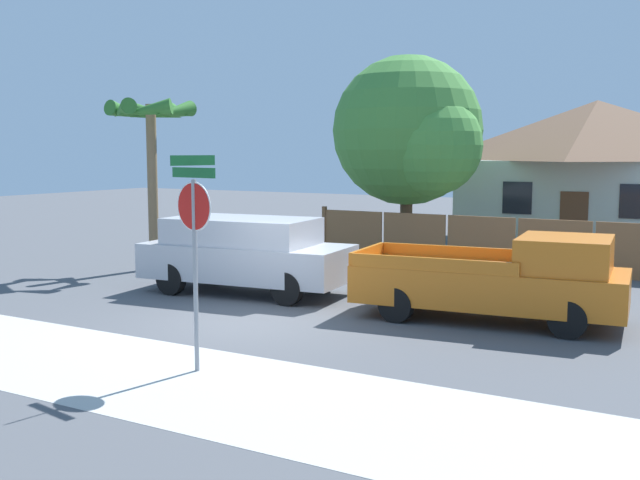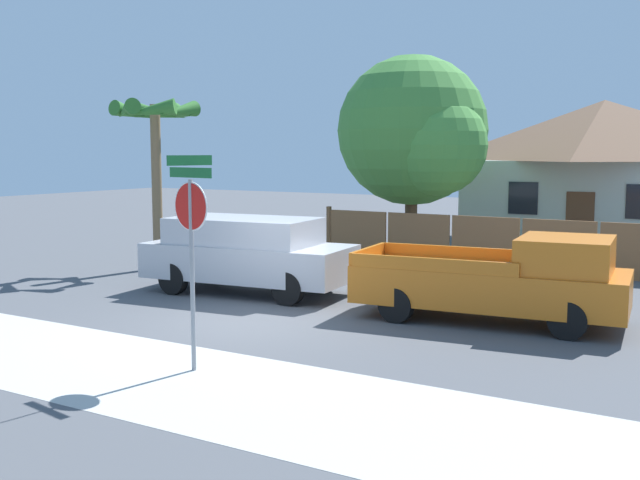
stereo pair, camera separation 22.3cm
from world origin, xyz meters
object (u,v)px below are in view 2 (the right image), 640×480
at_px(palm_tree, 155,126).
at_px(stop_sign, 191,226).
at_px(house, 602,169).
at_px(red_suv, 248,252).
at_px(oak_tree, 417,134).
at_px(orange_pickup, 502,280).

bearing_deg(palm_tree, stop_sign, -44.36).
height_order(house, stop_sign, house).
xyz_separation_m(palm_tree, red_suv, (4.36, -1.68, -3.06)).
relative_size(oak_tree, red_suv, 1.27).
relative_size(house, palm_tree, 1.92).
bearing_deg(oak_tree, house, 56.00).
xyz_separation_m(orange_pickup, stop_sign, (-3.05, -5.57, 1.39)).
height_order(red_suv, orange_pickup, red_suv).
bearing_deg(red_suv, oak_tree, 79.21).
xyz_separation_m(house, stop_sign, (-2.17, -20.43, -0.47)).
height_order(house, oak_tree, oak_tree).
height_order(oak_tree, stop_sign, oak_tree).
relative_size(house, red_suv, 1.80).
distance_m(house, stop_sign, 20.55).
distance_m(oak_tree, stop_sign, 14.07).
bearing_deg(orange_pickup, oak_tree, 117.31).
relative_size(house, orange_pickup, 1.70).
bearing_deg(red_suv, orange_pickup, -5.56).
distance_m(house, palm_tree, 16.36).
xyz_separation_m(oak_tree, stop_sign, (2.31, -13.78, -1.66)).
height_order(palm_tree, orange_pickup, palm_tree).
bearing_deg(house, stop_sign, -96.08).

